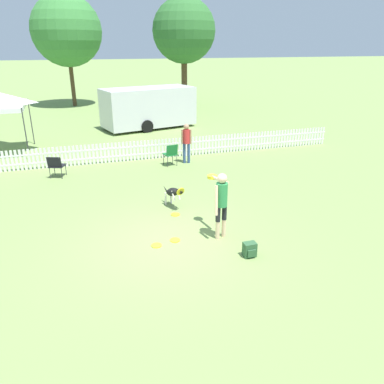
{
  "coord_description": "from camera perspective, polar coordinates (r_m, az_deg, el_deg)",
  "views": [
    {
      "loc": [
        -1.92,
        -7.96,
        4.56
      ],
      "look_at": [
        0.95,
        1.03,
        0.81
      ],
      "focal_mm": 35.0,
      "sensor_mm": 36.0,
      "label": 1
    }
  ],
  "objects": [
    {
      "name": "tree_right_grove",
      "position": [
        29.4,
        -1.23,
        23.33
      ],
      "size": [
        4.57,
        4.57,
        7.74
      ],
      "color": "#4C3823",
      "rests_on": "ground_plane"
    },
    {
      "name": "tree_left_grove",
      "position": [
        31.38,
        -18.57,
        22.26
      ],
      "size": [
        5.13,
        5.13,
        8.03
      ],
      "color": "#4C3823",
      "rests_on": "ground_plane"
    },
    {
      "name": "frisbee_midfield",
      "position": [
        10.74,
        -2.54,
        -3.44
      ],
      "size": [
        0.25,
        0.25,
        0.02
      ],
      "color": "yellow",
      "rests_on": "ground_plane"
    },
    {
      "name": "ground_plane",
      "position": [
        9.38,
        -3.62,
        -7.5
      ],
      "size": [
        240.0,
        240.0,
        0.0
      ],
      "primitive_type": "plane",
      "color": "olive"
    },
    {
      "name": "spectator_standing",
      "position": [
        15.18,
        -0.86,
        7.98
      ],
      "size": [
        0.4,
        0.27,
        1.61
      ],
      "rotation": [
        0.0,
        0.0,
        2.88
      ],
      "color": "#334C7A",
      "rests_on": "ground_plane"
    },
    {
      "name": "folding_chair_center",
      "position": [
        14.43,
        -20.01,
        3.92
      ],
      "size": [
        0.66,
        0.67,
        0.82
      ],
      "rotation": [
        0.0,
        0.0,
        2.8
      ],
      "color": "#333338",
      "rests_on": "ground_plane"
    },
    {
      "name": "frisbee_near_dog",
      "position": [
        9.4,
        -2.61,
        -7.33
      ],
      "size": [
        0.25,
        0.25,
        0.02
      ],
      "color": "yellow",
      "rests_on": "ground_plane"
    },
    {
      "name": "frisbee_near_handler",
      "position": [
        9.2,
        -5.44,
        -8.1
      ],
      "size": [
        0.25,
        0.25,
        0.02
      ],
      "color": "yellow",
      "rests_on": "ground_plane"
    },
    {
      "name": "backpack_on_grass",
      "position": [
        8.77,
        8.79,
        -8.69
      ],
      "size": [
        0.29,
        0.24,
        0.35
      ],
      "color": "#2D5633",
      "rests_on": "ground_plane"
    },
    {
      "name": "folding_chair_blue_left",
      "position": [
        14.96,
        -3.23,
        5.98
      ],
      "size": [
        0.55,
        0.57,
        0.88
      ],
      "rotation": [
        0.0,
        0.0,
        3.31
      ],
      "color": "#333338",
      "rests_on": "ground_plane"
    },
    {
      "name": "handler_person",
      "position": [
        9.14,
        4.42,
        -0.82
      ],
      "size": [
        0.45,
        1.11,
        1.7
      ],
      "rotation": [
        0.0,
        0.0,
        0.29
      ],
      "color": "beige",
      "rests_on": "ground_plane"
    },
    {
      "name": "equipment_trailer",
      "position": [
        22.1,
        -6.65,
        12.76
      ],
      "size": [
        6.05,
        3.35,
        2.26
      ],
      "rotation": [
        0.0,
        0.0,
        0.24
      ],
      "color": "silver",
      "rests_on": "ground_plane"
    },
    {
      "name": "leaping_dog",
      "position": [
        11.05,
        -2.86,
        -0.05
      ],
      "size": [
        0.48,
        1.05,
        0.76
      ],
      "rotation": [
        0.0,
        0.0,
        -2.85
      ],
      "color": "black",
      "rests_on": "ground_plane"
    },
    {
      "name": "picket_fence",
      "position": [
        15.8,
        -10.13,
        6.08
      ],
      "size": [
        19.33,
        0.04,
        0.82
      ],
      "color": "white",
      "rests_on": "ground_plane"
    }
  ]
}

